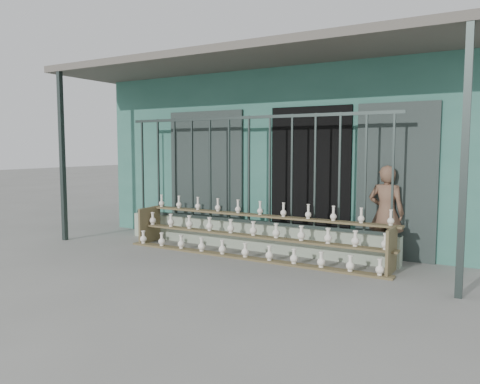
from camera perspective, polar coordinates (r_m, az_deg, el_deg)
The scene contains 6 objects.
ground at distance 6.95m, azimuth -4.21°, elevation -8.92°, with size 60.00×60.00×0.00m, color slate.
workshop_building at distance 10.49m, azimuth 8.98°, elevation 4.83°, with size 7.40×6.60×3.21m.
parapet_wall at distance 7.98m, azimuth 1.09°, elevation -5.37°, with size 5.00×0.20×0.45m, color #9DAC94.
security_fence at distance 7.85m, azimuth 1.10°, elevation 2.72°, with size 5.00×0.04×1.80m.
shelf_rack at distance 7.46m, azimuth 1.53°, elevation -5.09°, with size 4.50×0.68×0.85m.
elderly_woman at distance 7.47m, azimuth 17.38°, elevation -2.46°, with size 0.53×0.35×1.46m, color brown.
Camera 1 is at (3.82, -5.54, 1.73)m, focal length 35.00 mm.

